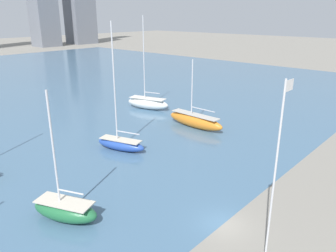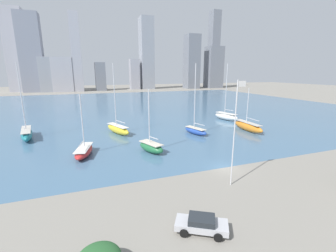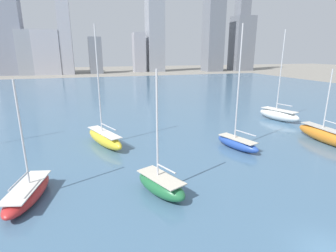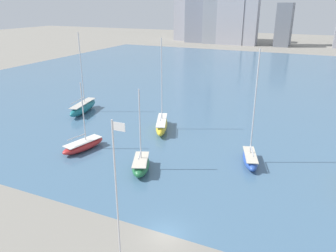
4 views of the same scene
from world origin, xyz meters
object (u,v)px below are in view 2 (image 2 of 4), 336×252
flag_pole (235,131)px  sailboat_orange (248,126)px  parked_sedan_silver (201,224)px  sailboat_yellow (118,129)px  sailboat_red (84,151)px  sailboat_teal (27,134)px  sailboat_white (226,116)px  sailboat_green (151,147)px  sailboat_blue (196,130)px

flag_pole → sailboat_orange: size_ratio=1.27×
parked_sedan_silver → sailboat_yellow: bearing=34.3°
sailboat_red → sailboat_orange: size_ratio=1.01×
sailboat_teal → sailboat_white: (53.95, 2.38, -0.00)m
sailboat_red → sailboat_white: sailboat_white is taller
sailboat_white → parked_sedan_silver: bearing=-143.0°
sailboat_teal → parked_sedan_silver: (22.49, -40.30, -0.37)m
parked_sedan_silver → flag_pole: bearing=-19.7°
sailboat_green → parked_sedan_silver: (-1.43, -22.43, -0.19)m
sailboat_blue → sailboat_white: bearing=17.8°
sailboat_yellow → sailboat_orange: bearing=-36.7°
sailboat_blue → sailboat_teal: bearing=148.4°
sailboat_green → sailboat_orange: (27.48, 6.84, 0.15)m
sailboat_white → sailboat_yellow: size_ratio=1.03×
sailboat_yellow → parked_sedan_silver: 37.88m
sailboat_red → parked_sedan_silver: size_ratio=2.10×
flag_pole → sailboat_green: bearing=112.7°
sailboat_green → parked_sedan_silver: size_ratio=2.25×
parked_sedan_silver → sailboat_red: bearing=53.0°
sailboat_red → sailboat_white: bearing=36.6°
flag_pole → sailboat_teal: 45.78m
flag_pole → sailboat_green: (-6.58, 15.72, -6.34)m
sailboat_white → sailboat_blue: bearing=-161.3°
parked_sedan_silver → sailboat_orange: bearing=-14.3°
sailboat_white → sailboat_teal: bearing=165.9°
flag_pole → sailboat_green: flag_pole is taller
sailboat_teal → sailboat_blue: bearing=-24.8°
sailboat_red → sailboat_teal: 19.64m
sailboat_blue → parked_sedan_silver: 34.33m
sailboat_teal → parked_sedan_silver: 46.15m
sailboat_blue → sailboat_yellow: bearing=141.1°
sailboat_teal → sailboat_white: size_ratio=0.97×
sailboat_green → parked_sedan_silver: sailboat_green is taller
sailboat_green → sailboat_yellow: (-4.09, 15.36, 0.16)m
sailboat_green → sailboat_teal: bearing=120.4°
sailboat_green → parked_sedan_silver: bearing=-116.5°
flag_pole → sailboat_orange: flag_pole is taller
flag_pole → sailboat_yellow: 33.43m
flag_pole → parked_sedan_silver: 12.32m
sailboat_teal → sailboat_blue: size_ratio=1.01×
sailboat_green → sailboat_white: sailboat_white is taller
parked_sedan_silver → sailboat_teal: bearing=59.5°
sailboat_teal → parked_sedan_silver: bearing=-71.5°
flag_pole → sailboat_yellow: size_ratio=0.82×
sailboat_white → sailboat_yellow: (-34.11, -4.89, -0.03)m
flag_pole → sailboat_red: (-18.40, 18.13, -6.51)m
sailboat_white → parked_sedan_silver: sailboat_white is taller
flag_pole → sailboat_white: sailboat_white is taller
sailboat_red → sailboat_teal: size_ratio=0.66×
sailboat_red → sailboat_orange: 39.54m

